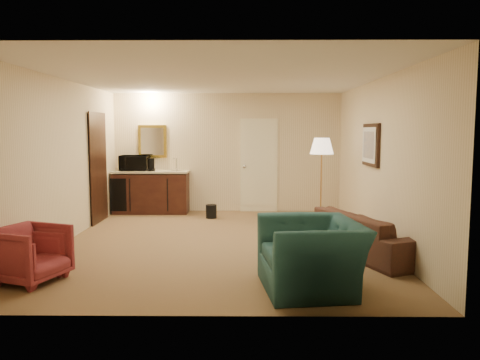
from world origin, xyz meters
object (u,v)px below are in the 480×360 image
object	(u,v)px
rose_chair_far	(30,251)
floor_lamp	(321,182)
sofa	(367,227)
waste_bin	(211,211)
rose_chair_near	(29,256)
teal_armchair	(311,243)
microwave	(135,161)
wetbar_cabinet	(151,192)
coffee_table	(342,237)
coffee_maker	(151,165)

from	to	relation	value
rose_chair_far	floor_lamp	bearing A→B (deg)	-29.84
sofa	waste_bin	distance (m)	3.73
rose_chair_near	teal_armchair	bearing A→B (deg)	-80.56
microwave	wetbar_cabinet	bearing A→B (deg)	-6.86
wetbar_cabinet	teal_armchair	size ratio (longest dim) A/B	1.37
wetbar_cabinet	coffee_table	size ratio (longest dim) A/B	1.84
rose_chair_far	coffee_table	size ratio (longest dim) A/B	0.83
microwave	coffee_maker	bearing A→B (deg)	-16.09
rose_chair_far	coffee_table	distance (m)	4.16
teal_armchair	rose_chair_near	xyz separation A→B (m)	(-3.28, 0.20, -0.21)
waste_bin	coffee_maker	bearing A→B (deg)	157.37
sofa	microwave	bearing A→B (deg)	28.27
rose_chair_far	coffee_maker	bearing A→B (deg)	13.30
coffee_maker	coffee_table	bearing A→B (deg)	-51.84
floor_lamp	sofa	bearing A→B (deg)	-81.17
teal_armchair	rose_chair_far	world-z (taller)	teal_armchair
rose_chair_far	microwave	xyz separation A→B (m)	(0.14, 4.76, 0.75)
teal_armchair	coffee_table	distance (m)	1.66
waste_bin	microwave	distance (m)	2.09
sofa	floor_lamp	distance (m)	2.17
wetbar_cabinet	rose_chair_far	distance (m)	4.73
waste_bin	microwave	xyz separation A→B (m)	(-1.71, 0.68, 0.99)
rose_chair_near	coffee_table	bearing A→B (deg)	-58.86
teal_armchair	floor_lamp	world-z (taller)	floor_lamp
microwave	rose_chair_near	bearing A→B (deg)	-89.95
sofa	teal_armchair	bearing A→B (deg)	123.97
wetbar_cabinet	rose_chair_near	distance (m)	4.75
wetbar_cabinet	coffee_maker	xyz separation A→B (m)	(0.02, -0.07, 0.60)
rose_chair_near	coffee_maker	distance (m)	4.74
teal_armchair	microwave	size ratio (longest dim) A/B	2.00
floor_lamp	waste_bin	size ratio (longest dim) A/B	5.99
sofa	microwave	size ratio (longest dim) A/B	3.47
wetbar_cabinet	coffee_maker	world-z (taller)	coffee_maker
rose_chair_far	wetbar_cabinet	bearing A→B (deg)	13.67
waste_bin	teal_armchair	bearing A→B (deg)	-71.57
rose_chair_near	rose_chair_far	bearing A→B (deg)	12.93
sofa	rose_chair_near	bearing A→B (deg)	84.95
teal_armchair	coffee_table	world-z (taller)	teal_armchair
rose_chair_near	floor_lamp	distance (m)	5.26
coffee_table	rose_chair_far	bearing A→B (deg)	-161.99
wetbar_cabinet	waste_bin	world-z (taller)	wetbar_cabinet
teal_armchair	floor_lamp	size ratio (longest dim) A/B	0.72
sofa	coffee_table	world-z (taller)	sofa
rose_chair_near	coffee_table	world-z (taller)	rose_chair_near
sofa	teal_armchair	world-z (taller)	teal_armchair
teal_armchair	sofa	bearing A→B (deg)	138.65
rose_chair_near	rose_chair_far	world-z (taller)	rose_chair_far
waste_bin	microwave	bearing A→B (deg)	158.43
rose_chair_far	floor_lamp	xyz separation A→B (m)	(3.97, 3.38, 0.46)
wetbar_cabinet	coffee_table	world-z (taller)	wetbar_cabinet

